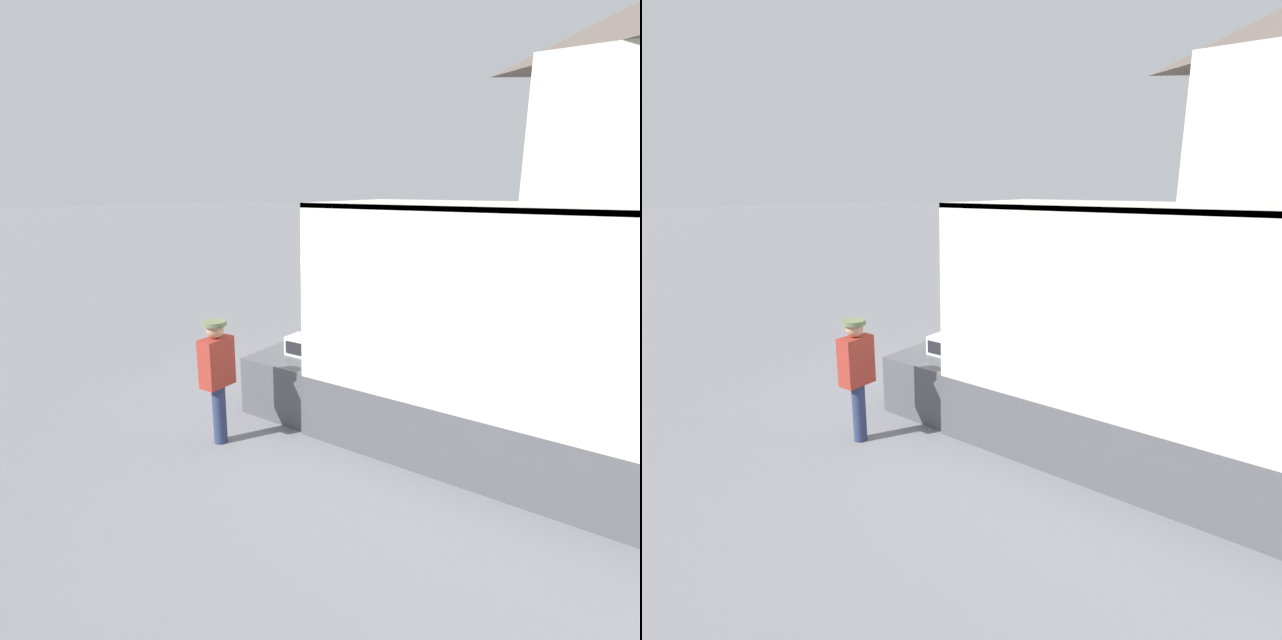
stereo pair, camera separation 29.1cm
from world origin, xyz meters
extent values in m
plane|color=slate|center=(0.00, 0.00, 0.00)|extent=(160.00, 160.00, 0.00)
cube|color=#4C4C51|center=(2.58, 0.00, 0.44)|extent=(5.15, 2.12, 0.87)
cube|color=beige|center=(2.58, 1.03, 2.02)|extent=(5.15, 0.06, 2.29)
cube|color=beige|center=(2.58, -1.03, 2.02)|extent=(5.15, 0.06, 2.29)
cube|color=beige|center=(2.58, 0.00, 3.13)|extent=(5.15, 2.12, 0.06)
cylinder|color=yellow|center=(1.62, 0.22, 1.08)|extent=(0.33, 0.33, 0.42)
cube|color=#2D7F33|center=(3.51, 0.13, 1.02)|extent=(0.44, 0.32, 0.29)
cube|color=olive|center=(2.58, -0.64, 1.02)|extent=(0.44, 0.32, 0.28)
cube|color=olive|center=(2.28, 0.03, 1.01)|extent=(0.44, 0.32, 0.27)
cube|color=#4C4C51|center=(-0.59, 0.00, 0.44)|extent=(1.19, 2.02, 0.87)
cube|color=white|center=(-0.51, -0.33, 1.02)|extent=(0.46, 0.36, 0.28)
cube|color=black|center=(-0.56, -0.52, 1.02)|extent=(0.30, 0.01, 0.19)
cube|color=black|center=(-0.66, 0.47, 1.09)|extent=(0.44, 0.43, 0.42)
cylinder|color=slate|center=(-0.49, 0.47, 1.11)|extent=(0.17, 0.24, 0.24)
cylinder|color=black|center=(-0.92, 0.22, 1.17)|extent=(0.04, 0.04, 0.59)
cylinder|color=black|center=(-0.40, 0.22, 1.17)|extent=(0.04, 0.04, 0.59)
cylinder|color=black|center=(-0.92, 0.72, 1.17)|extent=(0.04, 0.04, 0.59)
cylinder|color=black|center=(-0.40, 0.72, 1.17)|extent=(0.04, 0.04, 0.59)
cylinder|color=black|center=(-0.66, 0.22, 1.45)|extent=(0.52, 0.04, 0.04)
cylinder|color=black|center=(-0.66, 0.72, 1.45)|extent=(0.52, 0.04, 0.04)
cylinder|color=navy|center=(-0.79, -1.85, 0.41)|extent=(0.18, 0.18, 0.82)
cube|color=maroon|center=(-0.79, -1.85, 1.15)|extent=(0.24, 0.44, 0.65)
sphere|color=tan|center=(-0.79, -1.85, 1.59)|extent=(0.23, 0.23, 0.23)
cylinder|color=#606B47|center=(-0.79, -1.85, 1.67)|extent=(0.31, 0.31, 0.06)
camera|label=1|loc=(3.79, -6.13, 3.36)|focal=28.00mm
camera|label=2|loc=(4.03, -5.96, 3.36)|focal=28.00mm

